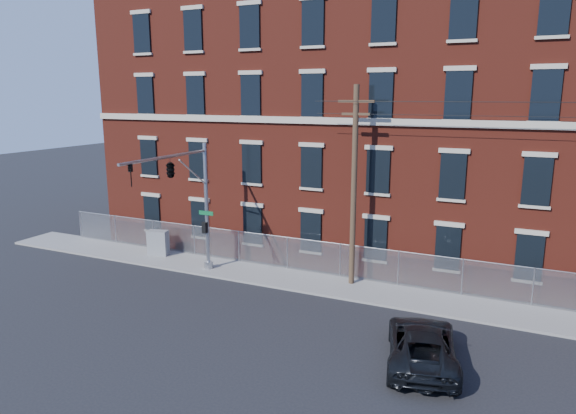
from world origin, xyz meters
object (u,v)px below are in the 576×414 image
(pickup_truck, at_px, (422,344))
(utility_cabinet, at_px, (158,243))
(traffic_signal_mast, at_px, (180,181))
(utility_pole_near, at_px, (354,183))

(pickup_truck, xyz_separation_m, utility_cabinet, (-16.91, 6.22, 0.15))
(pickup_truck, bearing_deg, traffic_signal_mast, -26.41)
(utility_pole_near, height_order, pickup_truck, utility_pole_near)
(traffic_signal_mast, bearing_deg, pickup_truck, -13.62)
(utility_pole_near, bearing_deg, utility_cabinet, -178.59)
(pickup_truck, bearing_deg, utility_cabinet, -32.98)
(pickup_truck, bearing_deg, utility_pole_near, -66.48)
(traffic_signal_mast, relative_size, utility_pole_near, 0.70)
(utility_pole_near, bearing_deg, pickup_truck, -53.69)
(utility_pole_near, distance_m, utility_cabinet, 12.92)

